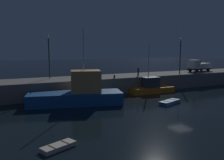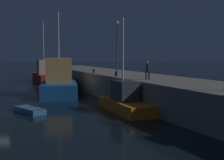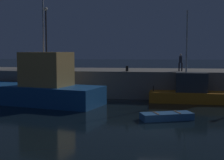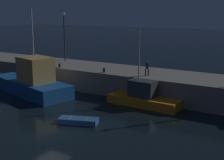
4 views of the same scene
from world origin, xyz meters
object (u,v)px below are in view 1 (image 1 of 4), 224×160
at_px(dinghy_orange_near, 58,147).
at_px(bollard_west, 195,72).
at_px(fishing_trawler_red, 151,87).
at_px(bollard_east, 114,77).
at_px(fishing_boat_orange, 78,93).
at_px(dockworker, 138,71).
at_px(rowboat_white_mid, 170,102).
at_px(lamp_post_east, 180,53).
at_px(lamp_post_west, 49,53).
at_px(utility_truck, 199,66).
at_px(bollard_central, 74,79).

relative_size(dinghy_orange_near, bollard_west, 4.89).
bearing_deg(fishing_trawler_red, bollard_east, 163.75).
distance_m(fishing_boat_orange, dockworker, 14.36).
height_order(rowboat_white_mid, lamp_post_east, lamp_post_east).
bearing_deg(fishing_trawler_red, lamp_post_west, 158.57).
bearing_deg(utility_truck, bollard_central, -174.18).
bearing_deg(dockworker, utility_truck, 6.49).
xyz_separation_m(fishing_trawler_red, bollard_central, (-13.32, 1.73, 2.04)).
height_order(bollard_west, bollard_east, bollard_west).
distance_m(dinghy_orange_near, bollard_central, 19.40).
bearing_deg(bollard_west, rowboat_white_mid, -146.03).
bearing_deg(bollard_east, utility_truck, 7.37).
height_order(lamp_post_east, utility_truck, lamp_post_east).
distance_m(bollard_west, bollard_east, 17.89).
bearing_deg(dockworker, dinghy_orange_near, -134.95).
xyz_separation_m(rowboat_white_mid, bollard_east, (-3.68, 9.99, 2.76)).
xyz_separation_m(fishing_trawler_red, lamp_post_west, (-16.22, 6.37, 5.99)).
xyz_separation_m(dinghy_orange_near, lamp_post_west, (3.77, 22.63, 6.76)).
xyz_separation_m(rowboat_white_mid, bollard_west, (14.21, 9.58, 2.79)).
relative_size(rowboat_white_mid, bollard_central, 7.70).
height_order(dockworker, bollard_east, dockworker).
relative_size(lamp_post_east, bollard_east, 13.18).
height_order(rowboat_white_mid, bollard_east, bollard_east).
bearing_deg(utility_truck, lamp_post_west, 177.04).
relative_size(lamp_post_east, dockworker, 4.06).
bearing_deg(dinghy_orange_near, bollard_central, 69.64).
distance_m(fishing_boat_orange, bollard_west, 26.03).
relative_size(fishing_trawler_red, utility_truck, 1.33).
bearing_deg(lamp_post_west, bollard_west, -10.08).
relative_size(lamp_post_west, lamp_post_east, 1.01).
distance_m(dinghy_orange_near, lamp_post_west, 23.92).
height_order(utility_truck, bollard_central, utility_truck).
xyz_separation_m(lamp_post_east, utility_truck, (6.75, 1.55, -2.93)).
xyz_separation_m(lamp_post_west, bollard_central, (2.90, -4.63, -3.96)).
bearing_deg(bollard_central, lamp_post_west, 122.08).
distance_m(lamp_post_west, bollard_west, 28.51).
bearing_deg(utility_truck, bollard_east, -172.63).
bearing_deg(bollard_central, utility_truck, 5.82).
bearing_deg(fishing_trawler_red, utility_truck, 16.51).
distance_m(fishing_boat_orange, lamp_post_east, 24.53).
distance_m(lamp_post_west, dockworker, 15.99).
relative_size(dinghy_orange_near, dockworker, 1.67).
height_order(fishing_trawler_red, lamp_post_east, lamp_post_east).
bearing_deg(lamp_post_east, bollard_central, -176.35).
bearing_deg(dockworker, bollard_central, -175.09).
xyz_separation_m(lamp_post_west, utility_truck, (32.10, -1.66, -2.95)).
bearing_deg(lamp_post_west, fishing_trawler_red, -21.43).
bearing_deg(bollard_west, lamp_post_east, 144.66).
height_order(fishing_trawler_red, bollard_east, fishing_trawler_red).
height_order(rowboat_white_mid, bollard_central, bollard_central).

